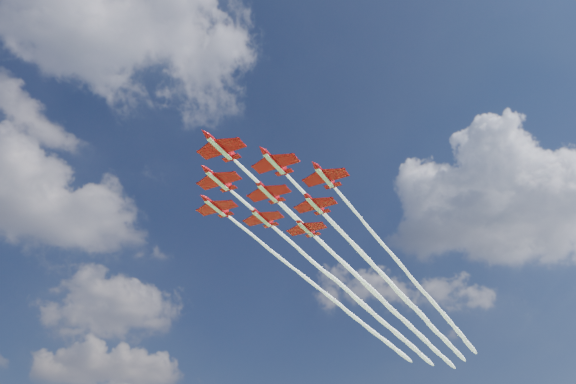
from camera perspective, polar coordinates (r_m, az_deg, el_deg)
name	(u,v)px	position (r m, az deg, el deg)	size (l,w,h in m)	color
jet_lead	(346,266)	(175.64, 5.96, -7.52)	(120.95, 89.41, 3.10)	#B40A0F
jet_row2_port	(381,274)	(182.33, 9.46, -8.19)	(120.95, 89.41, 3.10)	#B40A0F
jet_row2_starb	(337,282)	(187.12, 5.04, -9.13)	(120.95, 89.41, 3.10)	#B40A0F
jet_row3_port	(414,281)	(189.67, 12.71, -8.78)	(120.95, 89.41, 3.10)	#B40A0F
jet_row3_centre	(370,289)	(193.68, 8.37, -9.71)	(120.95, 89.41, 3.10)	#B40A0F
jet_row3_starb	(329,297)	(198.78, 4.22, -10.55)	(120.95, 89.41, 3.10)	#B40A0F
jet_row4_port	(402,295)	(200.86, 11.49, -10.23)	(120.95, 89.41, 3.10)	#B40A0F
jet_row4_starb	(361,302)	(205.22, 7.40, -11.06)	(120.95, 89.41, 3.10)	#B40A0F
jet_tail	(391,308)	(212.24, 10.39, -11.51)	(120.95, 89.41, 3.10)	#B40A0F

